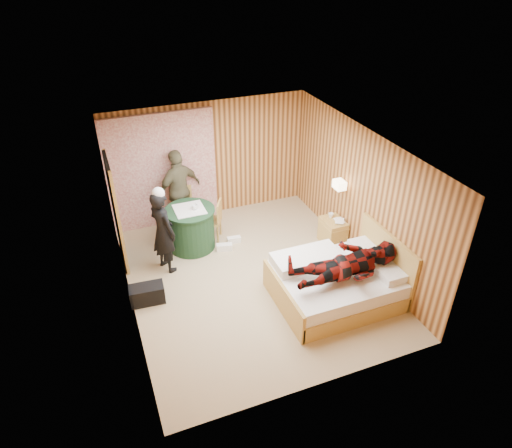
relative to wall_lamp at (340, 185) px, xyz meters
name	(u,v)px	position (x,y,z in m)	size (l,w,h in m)	color
floor	(252,277)	(-1.92, -0.45, -1.30)	(4.20, 5.00, 0.01)	tan
ceiling	(251,147)	(-1.92, -0.45, 1.20)	(4.20, 5.00, 0.01)	silver
wall_back	(209,160)	(-1.92, 2.05, -0.05)	(4.20, 0.02, 2.50)	tan
wall_left	(122,244)	(-4.02, -0.45, -0.05)	(0.02, 5.00, 2.50)	tan
wall_right	(361,196)	(0.18, -0.45, -0.05)	(0.02, 5.00, 2.50)	tan
curtain	(162,171)	(-2.92, 1.98, -0.10)	(2.20, 0.08, 2.40)	white
doorway	(116,213)	(-3.98, 0.95, -0.28)	(0.06, 0.90, 2.05)	black
wall_lamp	(340,185)	(0.00, 0.00, 0.00)	(0.26, 0.24, 0.16)	gold
bed	(336,282)	(-0.80, -1.44, -1.00)	(1.98, 1.53, 1.05)	#D8AE58
nightstand	(333,231)	(-0.04, 0.00, -1.03)	(0.41, 0.55, 0.53)	#D8AE58
round_table	(191,228)	(-2.67, 0.90, -0.87)	(0.96, 0.96, 0.85)	#204627
chair_far	(182,205)	(-2.65, 1.65, -0.76)	(0.50, 0.50, 0.93)	#D8AE58
chair_near	(215,218)	(-2.16, 1.01, -0.81)	(0.51, 0.51, 0.85)	#D8AE58
duffel_bag	(147,294)	(-3.77, -0.41, -1.14)	(0.56, 0.30, 0.32)	black
sneaker_left	(224,247)	(-2.12, 0.55, -1.23)	(0.30, 0.12, 0.14)	white
sneaker_right	(234,240)	(-1.86, 0.73, -1.24)	(0.27, 0.11, 0.12)	white
woman_standing	(163,232)	(-3.27, 0.40, -0.51)	(0.58, 0.38, 1.58)	black
man_at_table	(179,190)	(-2.67, 1.71, -0.44)	(1.01, 0.42, 1.72)	#686345
man_on_bed	(348,258)	(-0.77, -1.66, -0.34)	(1.77, 0.67, 0.86)	maroon
book_lower	(335,221)	(-0.04, -0.05, -0.76)	(0.17, 0.22, 0.02)	white
book_upper	(335,220)	(-0.04, -0.05, -0.74)	(0.16, 0.22, 0.02)	white
cup_nightstand	(331,215)	(-0.04, 0.13, -0.72)	(0.10, 0.10, 0.09)	white
cup_table	(195,207)	(-2.57, 0.85, -0.40)	(0.12, 0.12, 0.10)	white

